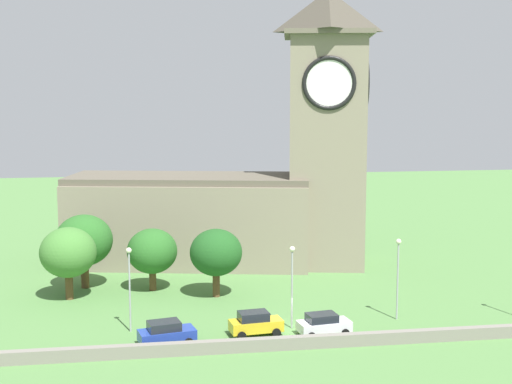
# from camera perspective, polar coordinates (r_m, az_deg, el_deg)

# --- Properties ---
(ground_plane) EXTENTS (200.00, 200.00, 0.00)m
(ground_plane) POSITION_cam_1_polar(r_m,az_deg,el_deg) (71.88, 0.26, -7.22)
(ground_plane) COLOR #517F42
(church) EXTENTS (34.04, 16.12, 29.56)m
(church) POSITION_cam_1_polar(r_m,az_deg,el_deg) (78.41, -0.71, 0.91)
(church) COLOR gray
(church) RESTS_ON ground
(quay_barrier) EXTENTS (45.13, 0.70, 0.93)m
(quay_barrier) POSITION_cam_1_polar(r_m,az_deg,el_deg) (53.82, 3.56, -11.86)
(quay_barrier) COLOR gray
(quay_barrier) RESTS_ON ground
(car_blue) EXTENTS (4.47, 2.90, 1.82)m
(car_blue) POSITION_cam_1_polar(r_m,az_deg,el_deg) (54.71, -7.16, -11.08)
(car_blue) COLOR #233D9E
(car_blue) RESTS_ON ground
(car_yellow) EXTENTS (4.24, 2.45, 1.88)m
(car_yellow) POSITION_cam_1_polar(r_m,az_deg,el_deg) (56.41, -0.06, -10.41)
(car_yellow) COLOR gold
(car_yellow) RESTS_ON ground
(car_white) EXTENTS (4.29, 2.58, 1.68)m
(car_white) POSITION_cam_1_polar(r_m,az_deg,el_deg) (56.78, 5.40, -10.42)
(car_white) COLOR silver
(car_white) RESTS_ON ground
(streetlamp_west_mid) EXTENTS (0.44, 0.44, 6.76)m
(streetlamp_west_mid) POSITION_cam_1_polar(r_m,az_deg,el_deg) (57.05, -10.05, -6.57)
(streetlamp_west_mid) COLOR #9EA0A5
(streetlamp_west_mid) RESTS_ON ground
(streetlamp_central) EXTENTS (0.44, 0.44, 6.69)m
(streetlamp_central) POSITION_cam_1_polar(r_m,az_deg,el_deg) (57.11, 2.89, -6.49)
(streetlamp_central) COLOR #9EA0A5
(streetlamp_central) RESTS_ON ground
(streetlamp_east_mid) EXTENTS (0.44, 0.44, 6.81)m
(streetlamp_east_mid) POSITION_cam_1_polar(r_m,az_deg,el_deg) (60.40, 11.24, -5.77)
(streetlamp_east_mid) COLOR #9EA0A5
(streetlamp_east_mid) RESTS_ON ground
(tree_riverside_west) EXTENTS (5.09, 5.09, 6.67)m
(tree_riverside_west) POSITION_cam_1_polar(r_m,az_deg,el_deg) (67.32, -14.74, -4.70)
(tree_riverside_west) COLOR brown
(tree_riverside_west) RESTS_ON ground
(tree_riverside_east) EXTENTS (4.83, 4.83, 6.35)m
(tree_riverside_east) POSITION_cam_1_polar(r_m,az_deg,el_deg) (66.12, -3.20, -4.85)
(tree_riverside_east) COLOR brown
(tree_riverside_east) RESTS_ON ground
(tree_by_tower) EXTENTS (4.77, 4.77, 5.98)m
(tree_by_tower) POSITION_cam_1_polar(r_m,az_deg,el_deg) (68.90, -8.27, -4.70)
(tree_by_tower) COLOR brown
(tree_by_tower) RESTS_ON ground
(tree_churchyard) EXTENTS (5.51, 5.51, 7.16)m
(tree_churchyard) POSITION_cam_1_polar(r_m,az_deg,el_deg) (70.91, -13.54, -3.78)
(tree_churchyard) COLOR brown
(tree_churchyard) RESTS_ON ground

